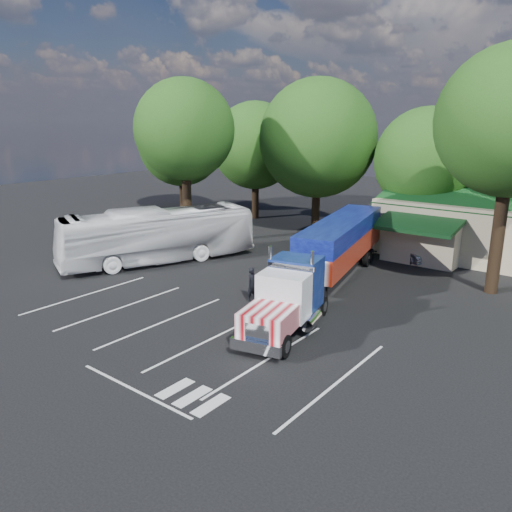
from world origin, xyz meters
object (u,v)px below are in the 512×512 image
Objects in this scene: semi_truck at (330,252)px; tour_bus at (158,235)px; silver_sedan at (407,251)px; bicycle at (308,272)px; woman at (252,284)px.

semi_truck reaches higher than tour_bus.
silver_sedan is (13.43, 11.05, -1.25)m from tour_bus.
silver_sedan is at bearing 40.50° from bicycle.
tour_bus is 3.54× the size of silver_sedan.
semi_truck is at bearing 33.36° from tour_bus.
bicycle is 10.80m from tour_bus.
tour_bus is at bearing 177.39° from semi_truck.
tour_bus is at bearing 157.51° from silver_sedan.
woman is 0.14× the size of tour_bus.
bicycle is (0.20, 5.29, -0.52)m from woman.
woman is 10.30m from tour_bus.
woman reaches higher than bicycle.
semi_truck is 1.38× the size of tour_bus.
woman is 1.16× the size of bicycle.
silver_sedan reaches higher than bicycle.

